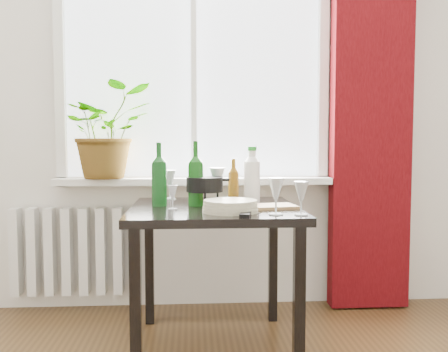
{
  "coord_description": "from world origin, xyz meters",
  "views": [
    {
      "loc": [
        -0.02,
        -0.99,
        1.07
      ],
      "look_at": [
        0.15,
        1.55,
        0.9
      ],
      "focal_mm": 40.0,
      "sensor_mm": 36.0,
      "label": 1
    }
  ],
  "objects": [
    {
      "name": "curtain",
      "position": [
        1.12,
        2.12,
        1.3
      ],
      "size": [
        0.5,
        0.12,
        2.56
      ],
      "color": "#3C0508",
      "rests_on": "ground"
    },
    {
      "name": "cleaning_bottle",
      "position": [
        0.31,
        1.72,
        0.9
      ],
      "size": [
        0.11,
        0.11,
        0.31
      ],
      "primitive_type": null,
      "rotation": [
        0.0,
        0.0,
        0.24
      ],
      "color": "white",
      "rests_on": "table"
    },
    {
      "name": "wineglass_front_right",
      "position": [
        0.37,
        1.24,
        0.83
      ],
      "size": [
        0.08,
        0.08,
        0.17
      ],
      "primitive_type": null,
      "rotation": [
        0.0,
        0.0,
        -0.07
      ],
      "color": "silver",
      "rests_on": "table"
    },
    {
      "name": "wine_bottle_left",
      "position": [
        -0.18,
        1.6,
        0.91
      ],
      "size": [
        0.09,
        0.09,
        0.34
      ],
      "primitive_type": null,
      "rotation": [
        0.0,
        0.0,
        -0.15
      ],
      "color": "#0C3F12",
      "rests_on": "table"
    },
    {
      "name": "fondue_pot",
      "position": [
        0.05,
        1.6,
        0.81
      ],
      "size": [
        0.22,
        0.19,
        0.15
      ],
      "primitive_type": null,
      "rotation": [
        0.0,
        0.0,
        -0.0
      ],
      "color": "black",
      "rests_on": "table"
    },
    {
      "name": "wine_bottle_right",
      "position": [
        0.0,
        1.59,
        0.91
      ],
      "size": [
        0.09,
        0.09,
        0.34
      ],
      "primitive_type": null,
      "rotation": [
        0.0,
        0.0,
        -0.15
      ],
      "color": "#0D460D",
      "rests_on": "table"
    },
    {
      "name": "wineglass_far_right",
      "position": [
        0.48,
        1.22,
        0.82
      ],
      "size": [
        0.08,
        0.08,
        0.16
      ],
      "primitive_type": null,
      "rotation": [
        0.0,
        0.0,
        -0.25
      ],
      "color": "silver",
      "rests_on": "table"
    },
    {
      "name": "wineglass_front_left",
      "position": [
        -0.11,
        1.45,
        0.8
      ],
      "size": [
        0.05,
        0.05,
        0.12
      ],
      "primitive_type": null,
      "rotation": [
        0.0,
        0.0,
        -0.08
      ],
      "color": "silver",
      "rests_on": "table"
    },
    {
      "name": "potted_plant",
      "position": [
        -0.54,
        2.13,
        1.14
      ],
      "size": [
        0.68,
        0.65,
        0.58
      ],
      "primitive_type": "imported",
      "rotation": [
        0.0,
        0.0,
        0.48
      ],
      "color": "#2C761F",
      "rests_on": "windowsill"
    },
    {
      "name": "bottle_amber",
      "position": [
        0.21,
        1.74,
        0.86
      ],
      "size": [
        0.07,
        0.07,
        0.24
      ],
      "primitive_type": null,
      "rotation": [
        0.0,
        0.0,
        0.28
      ],
      "color": "brown",
      "rests_on": "table"
    },
    {
      "name": "wineglass_back_center",
      "position": [
        0.12,
        1.68,
        0.84
      ],
      "size": [
        0.09,
        0.09,
        0.2
      ],
      "primitive_type": null,
      "rotation": [
        0.0,
        0.0,
        0.03
      ],
      "color": "white",
      "rests_on": "table"
    },
    {
      "name": "radiator",
      "position": [
        -0.75,
        2.18,
        0.38
      ],
      "size": [
        0.8,
        0.1,
        0.55
      ],
      "color": "white",
      "rests_on": "ground"
    },
    {
      "name": "tv_remote",
      "position": [
        0.23,
        1.23,
        0.75
      ],
      "size": [
        0.08,
        0.16,
        0.02
      ],
      "primitive_type": "cube",
      "rotation": [
        0.0,
        0.0,
        -0.21
      ],
      "color": "black",
      "rests_on": "table"
    },
    {
      "name": "windowsill",
      "position": [
        0.0,
        2.15,
        0.82
      ],
      "size": [
        1.72,
        0.2,
        0.04
      ],
      "color": "white",
      "rests_on": "ground"
    },
    {
      "name": "table",
      "position": [
        0.1,
        1.55,
        0.65
      ],
      "size": [
        0.85,
        0.85,
        0.74
      ],
      "color": "black",
      "rests_on": "ground"
    },
    {
      "name": "window",
      "position": [
        0.0,
        2.22,
        1.6
      ],
      "size": [
        1.72,
        0.08,
        1.62
      ],
      "color": "white",
      "rests_on": "ground"
    },
    {
      "name": "plate_stack",
      "position": [
        0.17,
        1.34,
        0.77
      ],
      "size": [
        0.3,
        0.3,
        0.06
      ],
      "primitive_type": "cylinder",
      "rotation": [
        0.0,
        0.0,
        0.15
      ],
      "color": "beige",
      "rests_on": "table"
    },
    {
      "name": "cutting_board",
      "position": [
        0.37,
        1.48,
        0.75
      ],
      "size": [
        0.29,
        0.21,
        0.01
      ],
      "primitive_type": "cube",
      "rotation": [
        0.0,
        0.0,
        0.15
      ],
      "color": "#A57D4A",
      "rests_on": "table"
    },
    {
      "name": "wineglass_back_left",
      "position": [
        -0.14,
        1.89,
        0.83
      ],
      "size": [
        0.09,
        0.09,
        0.17
      ],
      "primitive_type": null,
      "rotation": [
        0.0,
        0.0,
        -0.24
      ],
      "color": "silver",
      "rests_on": "table"
    }
  ]
}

